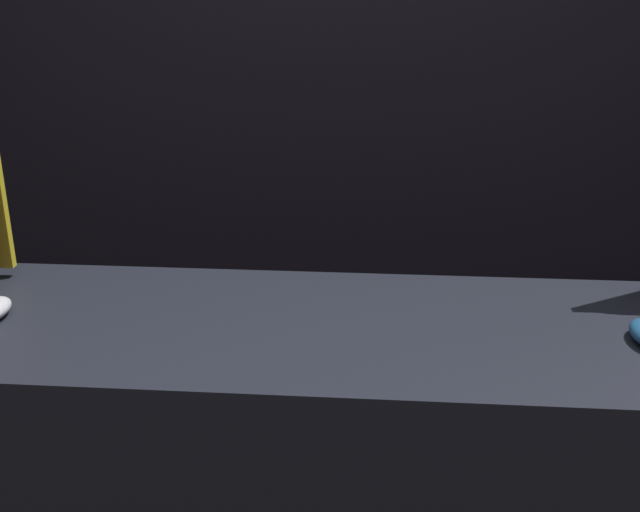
% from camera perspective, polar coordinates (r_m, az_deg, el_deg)
% --- Properties ---
extents(wall_back, '(8.00, 0.05, 2.80)m').
position_cam_1_polar(wall_back, '(2.79, 2.37, 16.83)').
color(wall_back, black).
rests_on(wall_back, ground_plane).
extents(display_counter, '(2.28, 0.58, 0.90)m').
position_cam_1_polar(display_counter, '(1.80, 0.05, -18.21)').
color(display_counter, black).
rests_on(display_counter, ground_plane).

